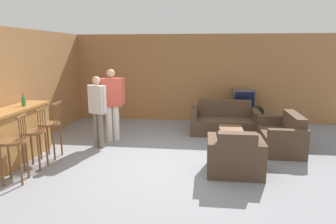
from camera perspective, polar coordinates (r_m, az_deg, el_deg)
ground_plane at (r=5.79m, az=-0.17°, el=-10.03°), size 24.00×24.00×0.00m
wall_back at (r=9.13m, az=2.77°, el=6.46°), size 9.40×0.08×2.60m
wall_left at (r=7.82m, az=-23.49°, el=4.59°), size 0.08×8.73×2.60m
bar_counter at (r=6.28m, az=-28.59°, el=-4.60°), size 0.55×2.41×1.06m
bar_chair_near at (r=5.48m, az=-27.28°, el=-5.87°), size 0.49×0.49×1.13m
bar_chair_mid at (r=5.97m, az=-24.07°, el=-4.21°), size 0.43×0.43×1.13m
bar_chair_far at (r=6.44m, az=-21.48°, el=-2.85°), size 0.43×0.43×1.13m
couch_far at (r=7.95m, az=10.62°, el=-1.86°), size 1.72×0.84×0.84m
armchair_near at (r=5.44m, az=12.61°, el=-8.43°), size 0.96×0.80×0.82m
loveseat_right at (r=6.99m, az=20.87°, el=-4.40°), size 0.77×1.41×0.80m
coffee_table at (r=6.72m, az=11.97°, el=-3.91°), size 0.51×1.00×0.43m
tv_unit at (r=8.92m, az=13.96°, el=-0.79°), size 1.09×0.54×0.51m
tv at (r=8.82m, az=14.13°, el=2.48°), size 0.60×0.51×0.52m
bottle at (r=6.58m, az=-25.83°, el=2.00°), size 0.08×0.08×0.24m
person_by_window at (r=7.18m, az=-10.66°, el=2.06°), size 0.58×0.37×1.71m
person_by_counter at (r=6.71m, az=-13.30°, el=0.81°), size 0.47×0.29×1.59m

